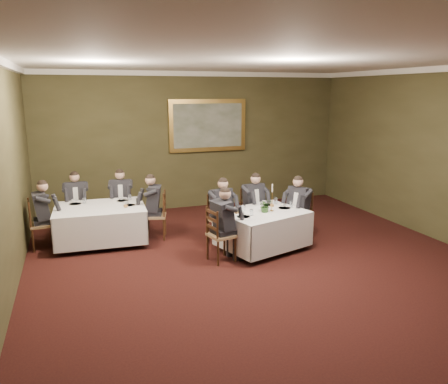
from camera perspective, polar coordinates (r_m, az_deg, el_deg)
ground at (r=7.34m, az=7.11°, el=-11.32°), size 10.00×10.00×0.00m
ceiling at (r=6.71m, az=7.98°, el=17.07°), size 8.00×10.00×0.10m
back_wall at (r=11.45m, az=-3.81°, el=6.67°), size 8.00×0.10×3.50m
crown_molding at (r=6.70m, az=7.96°, el=16.56°), size 8.00×10.00×0.12m
table_main at (r=8.48m, az=5.06°, el=-4.61°), size 1.86×1.61×0.67m
table_second at (r=9.16m, az=-15.82°, el=-3.74°), size 1.83×1.43×0.67m
chair_main_backleft at (r=8.89m, az=-0.46°, el=-4.85°), size 0.53×0.51×1.00m
diner_main_backleft at (r=8.81m, az=-0.42°, el=-3.46°), size 0.50×0.56×1.35m
chair_main_backright at (r=9.38m, az=3.75°, el=-3.91°), size 0.50×0.48×1.00m
diner_main_backright at (r=9.31m, az=3.81°, el=-2.58°), size 0.47×0.54×1.35m
chair_main_endleft at (r=7.95m, az=-0.43°, el=-7.05°), size 0.50×0.52×1.00m
diner_main_endleft at (r=7.88m, az=-0.36°, el=-5.47°), size 0.55×0.49×1.35m
chair_main_endright at (r=9.19m, az=9.73°, el=-4.43°), size 0.58×0.59×1.00m
diner_main_endright at (r=9.12m, az=9.75°, el=-3.08°), size 0.61×0.58×1.35m
chair_sec_backleft at (r=10.08m, az=-18.55°, el=-3.37°), size 0.46×0.44×1.00m
diner_sec_backleft at (r=10.01m, az=-18.64°, el=-2.13°), size 0.43×0.50×1.35m
chair_sec_backright at (r=10.08m, az=-13.15°, el=-3.02°), size 0.50×0.49×1.00m
diner_sec_backright at (r=10.01m, az=-13.22°, el=-1.78°), size 0.47×0.54×1.35m
chair_sec_endright at (r=9.27m, az=-8.82°, el=-4.25°), size 0.52×0.54×1.00m
diner_sec_endright at (r=9.20m, az=-8.94°, el=-2.90°), size 0.57×0.51×1.35m
chair_sec_endleft at (r=9.27m, az=-22.70°, el=-5.14°), size 0.46×0.48×1.00m
diner_sec_endleft at (r=9.20m, az=-22.75°, el=-3.78°), size 0.52×0.45×1.35m
centerpiece at (r=8.33m, az=5.40°, el=-1.70°), size 0.26×0.23×0.28m
candlestick at (r=8.41m, az=6.29°, el=-1.16°), size 0.08×0.08×0.54m
place_setting_table_main at (r=8.41m, az=1.72°, el=-2.25°), size 0.33×0.31×0.14m
place_setting_table_second at (r=9.46m, az=-18.55°, el=-1.21°), size 0.33×0.31×0.14m
painting at (r=11.44m, az=-2.13°, el=8.68°), size 2.06×0.09×1.34m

